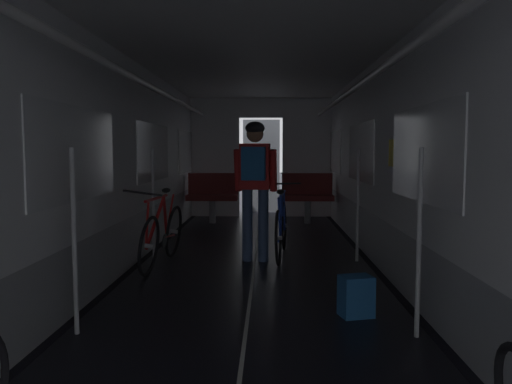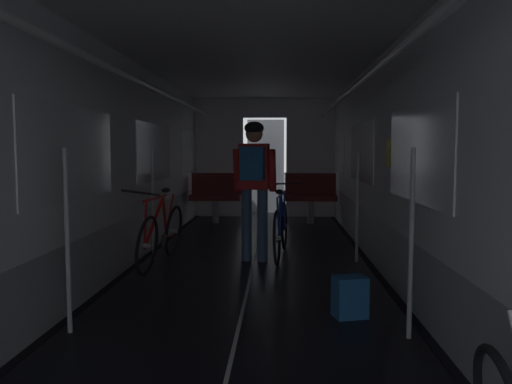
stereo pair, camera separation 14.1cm
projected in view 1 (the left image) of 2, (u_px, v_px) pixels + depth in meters
train_car_shell at (252, 119)px, 5.19m from camera, size 3.14×12.34×2.57m
bench_seat_far_left at (213, 193)px, 9.76m from camera, size 0.98×0.51×0.95m
bench_seat_far_right at (307, 193)px, 9.71m from camera, size 0.98×0.51×0.95m
bicycle_red at (162, 234)px, 6.12m from camera, size 0.45×1.69×0.95m
person_cyclist_aisle at (255, 175)px, 6.30m from camera, size 0.55×0.41×1.73m
bicycle_blue_in_aisle at (281, 228)px, 6.61m from camera, size 0.44×1.69×0.94m
backpack_on_floor at (356, 296)px, 4.26m from camera, size 0.30×0.26×0.34m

